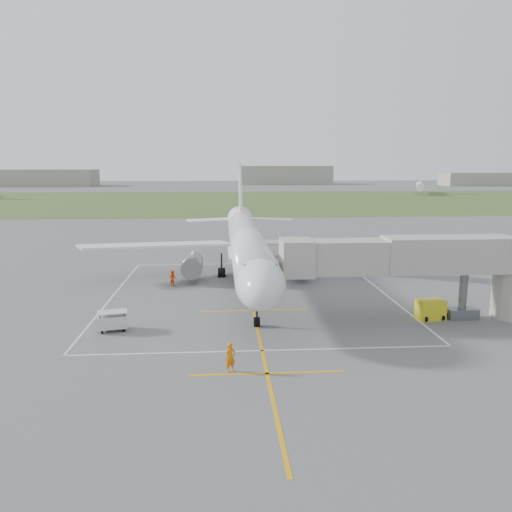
{
  "coord_description": "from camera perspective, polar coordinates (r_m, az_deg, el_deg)",
  "views": [
    {
      "loc": [
        -2.78,
        -54.04,
        13.28
      ],
      "look_at": [
        0.65,
        -4.0,
        4.0
      ],
      "focal_mm": 35.0,
      "sensor_mm": 36.0,
      "label": 1
    }
  ],
  "objects": [
    {
      "name": "ramp_worker_wing",
      "position": [
        55.97,
        -9.51,
        -2.49
      ],
      "size": [
        1.06,
        1.02,
        1.71
      ],
      "primitive_type": "imported",
      "rotation": [
        0.0,
        0.0,
        2.5
      ],
      "color": "#FF4C08",
      "rests_on": "ground"
    },
    {
      "name": "distant_aircraft",
      "position": [
        210.29,
        -5.14,
        7.8
      ],
      "size": [
        198.45,
        49.79,
        8.85
      ],
      "color": "silver",
      "rests_on": "ground"
    },
    {
      "name": "airliner",
      "position": [
        55.58,
        -1.0,
        1.28
      ],
      "size": [
        38.93,
        46.75,
        13.52
      ],
      "color": "silver",
      "rests_on": "ground"
    },
    {
      "name": "ground",
      "position": [
        55.72,
        -0.95,
        -3.31
      ],
      "size": [
        700.0,
        700.0,
        0.0
      ],
      "primitive_type": "plane",
      "color": "#565659",
      "rests_on": "ground"
    },
    {
      "name": "grass_strip",
      "position": [
        184.54,
        -3.06,
        6.35
      ],
      "size": [
        700.0,
        120.0,
        0.02
      ],
      "primitive_type": "cube",
      "color": "#415726",
      "rests_on": "ground"
    },
    {
      "name": "apron_markings",
      "position": [
        50.09,
        -0.6,
        -4.88
      ],
      "size": [
        28.2,
        60.0,
        0.01
      ],
      "color": "orange",
      "rests_on": "ground"
    },
    {
      "name": "gpu_unit",
      "position": [
        46.02,
        19.33,
        -5.81
      ],
      "size": [
        2.44,
        1.86,
        1.7
      ],
      "rotation": [
        0.0,
        0.0,
        0.13
      ],
      "color": "gold",
      "rests_on": "ground"
    },
    {
      "name": "distant_hangars",
      "position": [
        319.62,
        -6.39,
        8.97
      ],
      "size": [
        345.0,
        49.0,
        12.0
      ],
      "color": "gray",
      "rests_on": "ground"
    },
    {
      "name": "ramp_worker_nose",
      "position": [
        32.88,
        -2.93,
        -11.51
      ],
      "size": [
        0.85,
        0.74,
        1.95
      ],
      "primitive_type": "imported",
      "rotation": [
        0.0,
        0.0,
        0.46
      ],
      "color": "#D86A06",
      "rests_on": "ground"
    },
    {
      "name": "baggage_cart",
      "position": [
        42.13,
        -16.08,
        -7.14
      ],
      "size": [
        2.54,
        1.84,
        1.6
      ],
      "rotation": [
        0.0,
        0.0,
        0.21
      ],
      "color": "silver",
      "rests_on": "ground"
    },
    {
      "name": "jet_bridge",
      "position": [
        45.37,
        20.23,
        -1.02
      ],
      "size": [
        23.4,
        5.0,
        7.2
      ],
      "color": "#A9A199",
      "rests_on": "ground"
    }
  ]
}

